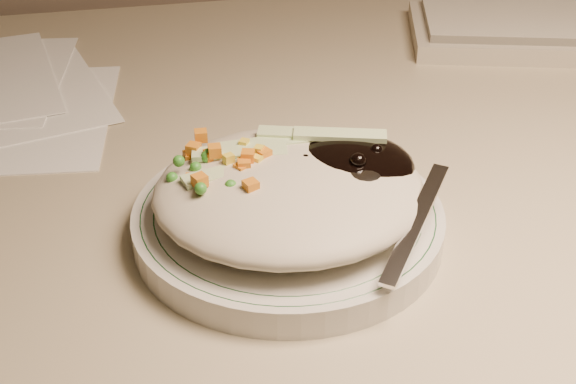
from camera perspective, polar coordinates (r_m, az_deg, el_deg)
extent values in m
cube|color=tan|center=(0.74, 3.15, 3.41)|extent=(1.40, 0.70, 0.04)
cylinder|color=beige|center=(0.58, 0.00, -2.15)|extent=(0.22, 0.22, 0.02)
torus|color=#144723|center=(0.58, 0.00, -1.34)|extent=(0.21, 0.21, 0.00)
torus|color=#144723|center=(0.58, 0.00, -1.34)|extent=(0.19, 0.19, 0.00)
ellipsoid|color=#AFA48E|center=(0.56, 0.10, 0.09)|extent=(0.19, 0.18, 0.04)
ellipsoid|color=black|center=(0.58, 4.17, 1.76)|extent=(0.10, 0.09, 0.03)
ellipsoid|color=orange|center=(0.57, -4.74, 0.82)|extent=(0.08, 0.08, 0.02)
sphere|color=black|center=(0.57, 1.24, 2.16)|extent=(0.01, 0.01, 0.01)
sphere|color=black|center=(0.58, 3.91, 2.74)|extent=(0.01, 0.01, 0.01)
sphere|color=black|center=(0.58, 6.29, 2.95)|extent=(0.01, 0.01, 0.01)
sphere|color=black|center=(0.59, 5.25, 3.03)|extent=(0.01, 0.01, 0.01)
sphere|color=black|center=(0.56, 4.99, 2.20)|extent=(0.01, 0.01, 0.01)
sphere|color=black|center=(0.57, 3.84, 2.37)|extent=(0.01, 0.01, 0.01)
sphere|color=black|center=(0.59, 4.63, 2.98)|extent=(0.01, 0.01, 0.01)
cube|color=orange|center=(0.57, -5.23, 2.94)|extent=(0.01, 0.01, 0.01)
cube|color=orange|center=(0.55, -3.31, 1.04)|extent=(0.01, 0.01, 0.01)
cube|color=orange|center=(0.58, -6.73, 3.05)|extent=(0.01, 0.01, 0.01)
cube|color=orange|center=(0.56, -2.87, 2.56)|extent=(0.01, 0.01, 0.01)
cube|color=orange|center=(0.55, -3.14, 1.92)|extent=(0.01, 0.01, 0.01)
cube|color=orange|center=(0.59, -6.93, 2.56)|extent=(0.01, 0.01, 0.01)
cube|color=orange|center=(0.57, -5.48, 2.60)|extent=(0.01, 0.01, 0.01)
cube|color=orange|center=(0.56, -3.30, 1.62)|extent=(0.01, 0.01, 0.01)
cube|color=orange|center=(0.57, -1.74, 2.67)|extent=(0.01, 0.01, 0.01)
cube|color=orange|center=(0.59, -6.21, 4.01)|extent=(0.01, 0.01, 0.01)
cube|color=orange|center=(0.54, -6.30, 0.82)|extent=(0.01, 0.01, 0.01)
cube|color=orange|center=(0.53, -2.67, 0.41)|extent=(0.01, 0.01, 0.01)
cube|color=orange|center=(0.55, -6.91, 0.78)|extent=(0.01, 0.01, 0.01)
cube|color=orange|center=(0.58, -6.81, 2.37)|extent=(0.01, 0.01, 0.01)
sphere|color=#388C28|center=(0.56, -3.31, 1.98)|extent=(0.01, 0.01, 0.01)
sphere|color=#388C28|center=(0.53, -6.23, 0.25)|extent=(0.01, 0.01, 0.01)
sphere|color=#388C28|center=(0.56, -6.58, 1.74)|extent=(0.01, 0.01, 0.01)
sphere|color=#388C28|center=(0.56, -7.78, 2.19)|extent=(0.01, 0.01, 0.01)
sphere|color=#388C28|center=(0.57, -3.68, 2.17)|extent=(0.01, 0.01, 0.01)
sphere|color=#388C28|center=(0.55, -2.50, 0.24)|extent=(0.01, 0.01, 0.01)
sphere|color=#388C28|center=(0.56, -4.76, 1.31)|extent=(0.01, 0.01, 0.01)
sphere|color=#388C28|center=(0.55, -5.21, 0.14)|extent=(0.01, 0.01, 0.01)
sphere|color=#388C28|center=(0.56, -8.25, 1.00)|extent=(0.01, 0.01, 0.01)
sphere|color=#388C28|center=(0.57, -5.62, 2.73)|extent=(0.01, 0.01, 0.01)
sphere|color=#388C28|center=(0.57, -5.82, 2.52)|extent=(0.01, 0.01, 0.01)
sphere|color=#388C28|center=(0.55, -6.35, 0.82)|extent=(0.01, 0.01, 0.01)
sphere|color=#388C28|center=(0.54, -4.09, 0.46)|extent=(0.01, 0.01, 0.01)
sphere|color=#388C28|center=(0.59, -1.65, 3.11)|extent=(0.01, 0.01, 0.01)
cube|color=yellow|center=(0.57, -3.81, 2.16)|extent=(0.01, 0.01, 0.01)
cube|color=yellow|center=(0.56, -2.21, 2.24)|extent=(0.01, 0.01, 0.01)
cube|color=yellow|center=(0.57, -4.93, 2.16)|extent=(0.01, 0.01, 0.01)
cube|color=yellow|center=(0.56, -4.24, 2.36)|extent=(0.01, 0.01, 0.01)
cube|color=yellow|center=(0.56, -4.72, 1.20)|extent=(0.01, 0.01, 0.01)
cube|color=yellow|center=(0.57, -2.09, 2.95)|extent=(0.01, 0.01, 0.01)
cube|color=yellow|center=(0.58, -3.14, 3.41)|extent=(0.01, 0.01, 0.01)
cube|color=yellow|center=(0.56, -3.75, 1.23)|extent=(0.01, 0.01, 0.01)
cube|color=#B2D18C|center=(0.58, -1.65, 3.45)|extent=(0.07, 0.02, 0.00)
cube|color=#B2D18C|center=(0.59, 1.12, 4.14)|extent=(0.07, 0.03, 0.00)
cube|color=#B2D18C|center=(0.56, -4.15, 1.47)|extent=(0.07, 0.03, 0.00)
cube|color=#B2D18C|center=(0.59, 3.72, 4.08)|extent=(0.07, 0.03, 0.00)
cube|color=#B2D18C|center=(0.55, 0.72, 0.81)|extent=(0.07, 0.02, 0.00)
cube|color=#B2D18C|center=(0.57, -3.45, 2.79)|extent=(0.07, 0.02, 0.00)
ellipsoid|color=silver|center=(0.56, 5.09, 1.35)|extent=(0.06, 0.06, 0.01)
cube|color=silver|center=(0.53, 9.08, -2.16)|extent=(0.08, 0.10, 0.03)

